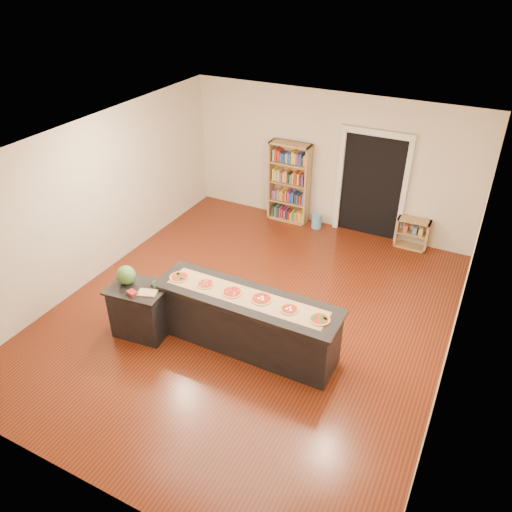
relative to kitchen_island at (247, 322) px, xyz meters
The scene contains 18 objects.
room 1.21m from the kitchen_island, 113.39° to the left, with size 6.00×7.00×2.80m.
doorway 4.27m from the kitchen_island, 81.82° to the left, with size 1.40×0.09×2.21m.
kitchen_island is the anchor object (origin of this frame).
side_counter 1.64m from the kitchen_island, 164.12° to the right, with size 0.85×0.63×0.85m.
bookshelf 4.16m from the kitchen_island, 105.31° to the left, with size 0.87×0.31×1.73m, color tan.
low_shelf 4.31m from the kitchen_island, 68.87° to the left, with size 0.62×0.27×0.62m, color tan.
waste_bin 3.96m from the kitchen_island, 95.88° to the left, with size 0.21×0.21×0.30m, color #5E9CD3.
kraft_paper 0.45m from the kitchen_island, 90.20° to the right, with size 2.40×0.43×0.00m, color tan.
watermelon 1.90m from the kitchen_island, 166.52° to the right, with size 0.29×0.29×0.29m, color #144214.
cutting_board 1.49m from the kitchen_island, 159.76° to the right, with size 0.27×0.18×0.02m, color tan.
package_red 1.70m from the kitchen_island, 157.94° to the right, with size 0.15×0.10×0.05m, color maroon.
package_teal 1.41m from the kitchen_island, 167.56° to the right, with size 0.17×0.17×0.06m, color #195966.
pizza_a 1.20m from the kitchen_island, behind, with size 0.30×0.30×0.02m.
pizza_b 0.81m from the kitchen_island, behind, with size 0.26×0.26×0.02m.
pizza_c 0.52m from the kitchen_island, behind, with size 0.29×0.29×0.02m.
pizza_d 0.52m from the kitchen_island, ahead, with size 0.30×0.30×0.02m.
pizza_e 0.81m from the kitchen_island, ahead, with size 0.28×0.28×0.02m.
pizza_f 1.20m from the kitchen_island, ahead, with size 0.30×0.30×0.02m.
Camera 1 is at (2.98, -5.66, 5.11)m, focal length 35.00 mm.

